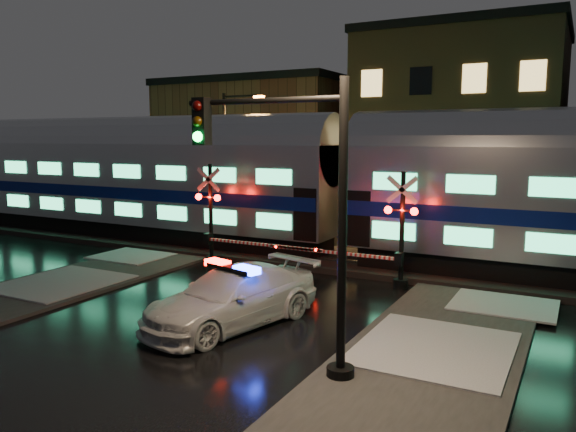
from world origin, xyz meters
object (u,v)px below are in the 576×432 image
object	(u,v)px
crossing_signal_left	(217,224)
traffic_light	(298,222)
crossing_signal_right	(391,240)
police_car	(232,297)
streetlight	(229,153)

from	to	relation	value
crossing_signal_left	traffic_light	bearing A→B (deg)	-45.64
crossing_signal_right	crossing_signal_left	xyz separation A→B (m)	(-7.25, 0.00, 0.03)
police_car	crossing_signal_right	bearing A→B (deg)	80.75
crossing_signal_left	traffic_light	distance (m)	11.12
traffic_light	streetlight	size ratio (longest dim) A/B	0.85
crossing_signal_right	streetlight	world-z (taller)	streetlight
police_car	traffic_light	size ratio (longest dim) A/B	0.92
police_car	crossing_signal_right	world-z (taller)	crossing_signal_right
crossing_signal_left	traffic_light	xyz separation A→B (m)	(7.68, -7.86, 1.69)
police_car	streetlight	size ratio (longest dim) A/B	0.78
crossing_signal_left	streetlight	distance (m)	8.16
streetlight	crossing_signal_left	bearing A→B (deg)	-59.91
streetlight	traffic_light	bearing A→B (deg)	-51.53
traffic_light	crossing_signal_left	bearing A→B (deg)	125.10
crossing_signal_left	streetlight	bearing A→B (deg)	120.09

